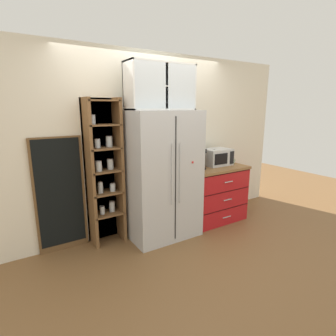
{
  "coord_description": "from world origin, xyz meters",
  "views": [
    {
      "loc": [
        -1.82,
        -3.05,
        1.8
      ],
      "look_at": [
        0.1,
        0.01,
        0.97
      ],
      "focal_mm": 28.45,
      "sensor_mm": 36.0,
      "label": 1
    }
  ],
  "objects_px": {
    "refrigerator": "(162,175)",
    "bottle_amber": "(202,159)",
    "microwave": "(217,157)",
    "chalkboard_menu": "(60,195)",
    "coffee_maker": "(197,159)",
    "bottle_green": "(214,159)",
    "mug_sage": "(232,161)"
  },
  "relations": [
    {
      "from": "coffee_maker",
      "to": "chalkboard_menu",
      "type": "height_order",
      "value": "chalkboard_menu"
    },
    {
      "from": "coffee_maker",
      "to": "microwave",
      "type": "bearing_deg",
      "value": 5.38
    },
    {
      "from": "mug_sage",
      "to": "chalkboard_menu",
      "type": "height_order",
      "value": "chalkboard_menu"
    },
    {
      "from": "refrigerator",
      "to": "mug_sage",
      "type": "relative_size",
      "value": 15.85
    },
    {
      "from": "coffee_maker",
      "to": "mug_sage",
      "type": "relative_size",
      "value": 2.8
    },
    {
      "from": "bottle_green",
      "to": "chalkboard_menu",
      "type": "height_order",
      "value": "chalkboard_menu"
    },
    {
      "from": "microwave",
      "to": "coffee_maker",
      "type": "distance_m",
      "value": 0.45
    },
    {
      "from": "mug_sage",
      "to": "bottle_amber",
      "type": "height_order",
      "value": "bottle_amber"
    },
    {
      "from": "microwave",
      "to": "bottle_green",
      "type": "distance_m",
      "value": 0.09
    },
    {
      "from": "refrigerator",
      "to": "bottle_green",
      "type": "xyz_separation_m",
      "value": [
        0.98,
        0.04,
        0.12
      ]
    },
    {
      "from": "microwave",
      "to": "bottle_green",
      "type": "relative_size",
      "value": 1.69
    },
    {
      "from": "coffee_maker",
      "to": "bottle_amber",
      "type": "bearing_deg",
      "value": 25.38
    },
    {
      "from": "mug_sage",
      "to": "chalkboard_menu",
      "type": "relative_size",
      "value": 0.08
    },
    {
      "from": "coffee_maker",
      "to": "bottle_green",
      "type": "bearing_deg",
      "value": 2.18
    },
    {
      "from": "bottle_amber",
      "to": "bottle_green",
      "type": "bearing_deg",
      "value": -20.43
    },
    {
      "from": "microwave",
      "to": "mug_sage",
      "type": "distance_m",
      "value": 0.31
    },
    {
      "from": "coffee_maker",
      "to": "mug_sage",
      "type": "distance_m",
      "value": 0.75
    },
    {
      "from": "refrigerator",
      "to": "chalkboard_menu",
      "type": "distance_m",
      "value": 1.33
    },
    {
      "from": "mug_sage",
      "to": "bottle_amber",
      "type": "distance_m",
      "value": 0.58
    },
    {
      "from": "bottle_amber",
      "to": "chalkboard_menu",
      "type": "distance_m",
      "value": 2.11
    },
    {
      "from": "refrigerator",
      "to": "bottle_amber",
      "type": "xyz_separation_m",
      "value": [
        0.8,
        0.11,
        0.12
      ]
    },
    {
      "from": "bottle_amber",
      "to": "chalkboard_menu",
      "type": "bearing_deg",
      "value": 174.47
    },
    {
      "from": "refrigerator",
      "to": "microwave",
      "type": "height_order",
      "value": "refrigerator"
    },
    {
      "from": "bottle_amber",
      "to": "refrigerator",
      "type": "bearing_deg",
      "value": -171.91
    },
    {
      "from": "refrigerator",
      "to": "mug_sage",
      "type": "bearing_deg",
      "value": 0.88
    },
    {
      "from": "microwave",
      "to": "chalkboard_menu",
      "type": "relative_size",
      "value": 0.3
    },
    {
      "from": "bottle_green",
      "to": "chalkboard_menu",
      "type": "distance_m",
      "value": 2.3
    },
    {
      "from": "coffee_maker",
      "to": "bottle_green",
      "type": "height_order",
      "value": "coffee_maker"
    },
    {
      "from": "coffee_maker",
      "to": "bottle_green",
      "type": "distance_m",
      "value": 0.36
    },
    {
      "from": "microwave",
      "to": "bottle_amber",
      "type": "distance_m",
      "value": 0.28
    },
    {
      "from": "chalkboard_menu",
      "to": "coffee_maker",
      "type": "bearing_deg",
      "value": -8.46
    },
    {
      "from": "microwave",
      "to": "chalkboard_menu",
      "type": "height_order",
      "value": "chalkboard_menu"
    }
  ]
}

